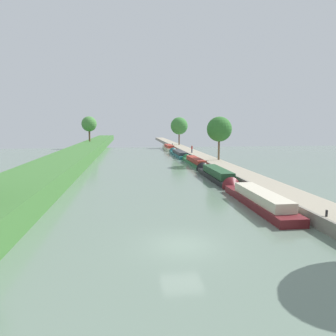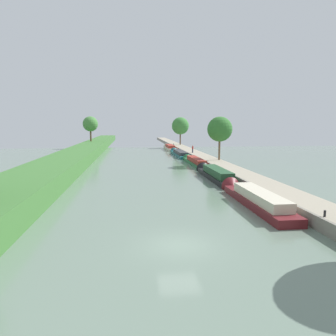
{
  "view_description": "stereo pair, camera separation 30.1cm",
  "coord_description": "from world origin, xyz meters",
  "px_view_note": "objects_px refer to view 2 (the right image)",
  "views": [
    {
      "loc": [
        -3.08,
        -17.43,
        7.22
      ],
      "look_at": [
        2.48,
        25.91,
        1.0
      ],
      "focal_mm": 32.84,
      "sensor_mm": 36.0,
      "label": 1
    },
    {
      "loc": [
        -2.78,
        -17.47,
        7.22
      ],
      "look_at": [
        2.48,
        25.91,
        1.0
      ],
      "focal_mm": 32.84,
      "sensor_mm": 36.0,
      "label": 2
    }
  ],
  "objects_px": {
    "narrowboat_cream": "(170,148)",
    "mooring_bollard_near": "(325,214)",
    "narrowboat_black": "(215,174)",
    "narrowboat_green": "(195,162)",
    "narrowboat_teal": "(179,153)",
    "mooring_bollard_far": "(173,144)",
    "person_walking": "(193,149)",
    "narrowboat_maroon": "(254,198)"
  },
  "relations": [
    {
      "from": "narrowboat_cream",
      "to": "mooring_bollard_near",
      "type": "bearing_deg",
      "value": -88.29
    },
    {
      "from": "narrowboat_black",
      "to": "narrowboat_cream",
      "type": "bearing_deg",
      "value": 90.14
    },
    {
      "from": "narrowboat_green",
      "to": "mooring_bollard_near",
      "type": "height_order",
      "value": "mooring_bollard_near"
    },
    {
      "from": "narrowboat_teal",
      "to": "mooring_bollard_far",
      "type": "xyz_separation_m",
      "value": [
        1.93,
        23.11,
        0.68
      ]
    },
    {
      "from": "person_walking",
      "to": "narrowboat_green",
      "type": "bearing_deg",
      "value": -99.88
    },
    {
      "from": "mooring_bollard_near",
      "to": "narrowboat_green",
      "type": "bearing_deg",
      "value": 92.65
    },
    {
      "from": "person_walking",
      "to": "mooring_bollard_near",
      "type": "distance_m",
      "value": 48.27
    },
    {
      "from": "narrowboat_green",
      "to": "narrowboat_teal",
      "type": "bearing_deg",
      "value": 91.0
    },
    {
      "from": "person_walking",
      "to": "narrowboat_black",
      "type": "bearing_deg",
      "value": -95.27
    },
    {
      "from": "narrowboat_teal",
      "to": "narrowboat_black",
      "type": "bearing_deg",
      "value": -89.99
    },
    {
      "from": "narrowboat_black",
      "to": "mooring_bollard_near",
      "type": "xyz_separation_m",
      "value": [
        1.92,
        -20.96,
        0.57
      ]
    },
    {
      "from": "narrowboat_teal",
      "to": "person_walking",
      "type": "distance_m",
      "value": 4.56
    },
    {
      "from": "narrowboat_black",
      "to": "mooring_bollard_near",
      "type": "bearing_deg",
      "value": -84.76
    },
    {
      "from": "narrowboat_black",
      "to": "narrowboat_green",
      "type": "distance_m",
      "value": 14.45
    },
    {
      "from": "narrowboat_black",
      "to": "mooring_bollard_far",
      "type": "bearing_deg",
      "value": 87.96
    },
    {
      "from": "narrowboat_maroon",
      "to": "narrowboat_cream",
      "type": "relative_size",
      "value": 0.99
    },
    {
      "from": "narrowboat_green",
      "to": "mooring_bollard_near",
      "type": "relative_size",
      "value": 33.67
    },
    {
      "from": "narrowboat_teal",
      "to": "mooring_bollard_far",
      "type": "distance_m",
      "value": 23.2
    },
    {
      "from": "narrowboat_cream",
      "to": "narrowboat_green",
      "type": "bearing_deg",
      "value": -89.3
    },
    {
      "from": "narrowboat_maroon",
      "to": "mooring_bollard_far",
      "type": "xyz_separation_m",
      "value": [
        2.04,
        67.63,
        0.59
      ]
    },
    {
      "from": "narrowboat_maroon",
      "to": "mooring_bollard_near",
      "type": "xyz_separation_m",
      "value": [
        2.04,
        -7.3,
        0.59
      ]
    },
    {
      "from": "narrowboat_maroon",
      "to": "narrowboat_green",
      "type": "relative_size",
      "value": 0.89
    },
    {
      "from": "person_walking",
      "to": "narrowboat_cream",
      "type": "bearing_deg",
      "value": 97.4
    },
    {
      "from": "narrowboat_teal",
      "to": "mooring_bollard_near",
      "type": "relative_size",
      "value": 37.58
    },
    {
      "from": "narrowboat_cream",
      "to": "person_walking",
      "type": "height_order",
      "value": "person_walking"
    },
    {
      "from": "narrowboat_cream",
      "to": "mooring_bollard_far",
      "type": "height_order",
      "value": "narrowboat_cream"
    },
    {
      "from": "narrowboat_teal",
      "to": "person_walking",
      "type": "bearing_deg",
      "value": -54.65
    },
    {
      "from": "narrowboat_green",
      "to": "narrowboat_teal",
      "type": "xyz_separation_m",
      "value": [
        -0.29,
        16.4,
        -0.04
      ]
    },
    {
      "from": "person_walking",
      "to": "mooring_bollard_near",
      "type": "xyz_separation_m",
      "value": [
        -0.6,
        -48.26,
        -0.65
      ]
    },
    {
      "from": "narrowboat_black",
      "to": "person_walking",
      "type": "height_order",
      "value": "person_walking"
    },
    {
      "from": "narrowboat_maroon",
      "to": "mooring_bollard_far",
      "type": "bearing_deg",
      "value": 88.27
    },
    {
      "from": "narrowboat_green",
      "to": "mooring_bollard_near",
      "type": "bearing_deg",
      "value": -87.35
    },
    {
      "from": "narrowboat_black",
      "to": "narrowboat_green",
      "type": "bearing_deg",
      "value": 88.88
    },
    {
      "from": "mooring_bollard_near",
      "to": "mooring_bollard_far",
      "type": "relative_size",
      "value": 1.0
    },
    {
      "from": "narrowboat_teal",
      "to": "mooring_bollard_near",
      "type": "height_order",
      "value": "mooring_bollard_near"
    },
    {
      "from": "mooring_bollard_far",
      "to": "narrowboat_teal",
      "type": "bearing_deg",
      "value": -94.77
    },
    {
      "from": "narrowboat_maroon",
      "to": "mooring_bollard_far",
      "type": "distance_m",
      "value": 67.66
    },
    {
      "from": "narrowboat_green",
      "to": "mooring_bollard_far",
      "type": "bearing_deg",
      "value": 87.62
    },
    {
      "from": "narrowboat_maroon",
      "to": "person_walking",
      "type": "bearing_deg",
      "value": 86.32
    },
    {
      "from": "narrowboat_maroon",
      "to": "narrowboat_green",
      "type": "distance_m",
      "value": 28.11
    },
    {
      "from": "narrowboat_green",
      "to": "person_walking",
      "type": "xyz_separation_m",
      "value": [
        2.24,
        12.84,
        1.28
      ]
    },
    {
      "from": "narrowboat_cream",
      "to": "narrowboat_teal",
      "type": "bearing_deg",
      "value": -89.61
    }
  ]
}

